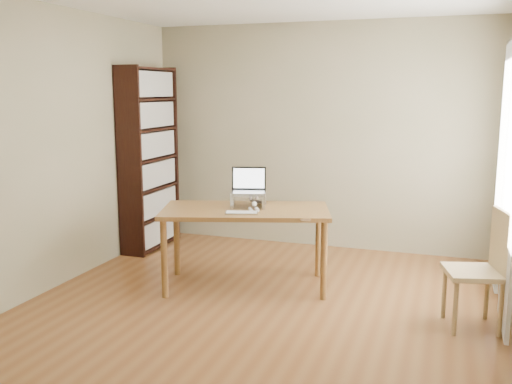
# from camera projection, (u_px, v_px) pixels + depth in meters

# --- Properties ---
(room) EXTENTS (4.04, 4.54, 2.64)m
(room) POSITION_uv_depth(u_px,v_px,m) (260.00, 158.00, 4.53)
(room) COLOR brown
(room) RESTS_ON ground
(bookshelf) EXTENTS (0.30, 0.90, 2.10)m
(bookshelf) POSITION_uv_depth(u_px,v_px,m) (149.00, 159.00, 6.60)
(bookshelf) COLOR black
(bookshelf) RESTS_ON ground
(curtains) EXTENTS (0.03, 1.90, 2.25)m
(curtains) POSITION_uv_depth(u_px,v_px,m) (508.00, 172.00, 4.68)
(curtains) COLOR white
(curtains) RESTS_ON ground
(desk) EXTENTS (1.69, 1.18, 0.75)m
(desk) POSITION_uv_depth(u_px,v_px,m) (245.00, 218.00, 5.30)
(desk) COLOR brown
(desk) RESTS_ON ground
(laptop_stand) EXTENTS (0.32, 0.25, 0.13)m
(laptop_stand) POSITION_uv_depth(u_px,v_px,m) (248.00, 198.00, 5.34)
(laptop_stand) COLOR silver
(laptop_stand) RESTS_ON desk
(laptop) EXTENTS (0.38, 0.36, 0.23)m
(laptop) POSITION_uv_depth(u_px,v_px,m) (250.00, 186.00, 5.38)
(laptop) COLOR silver
(laptop) RESTS_ON laptop_stand
(keyboard) EXTENTS (0.31, 0.20, 0.02)m
(keyboard) POSITION_uv_depth(u_px,v_px,m) (242.00, 213.00, 5.06)
(keyboard) COLOR silver
(keyboard) RESTS_ON desk
(coaster) EXTENTS (0.09, 0.09, 0.01)m
(coaster) POSITION_uv_depth(u_px,v_px,m) (306.00, 220.00, 4.80)
(coaster) COLOR #4E311A
(coaster) RESTS_ON desk
(cat) EXTENTS (0.24, 0.48, 0.15)m
(cat) POSITION_uv_depth(u_px,v_px,m) (253.00, 200.00, 5.36)
(cat) COLOR #473D37
(cat) RESTS_ON desk
(chair) EXTENTS (0.51, 0.51, 0.94)m
(chair) POSITION_uv_depth(u_px,v_px,m) (484.00, 266.00, 4.37)
(chair) COLOR tan
(chair) RESTS_ON ground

